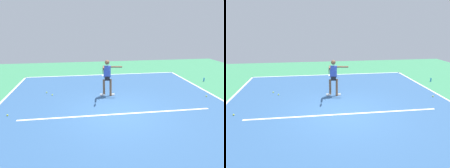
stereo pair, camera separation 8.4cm
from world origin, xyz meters
The scene contains 11 objects.
ground_plane centered at (0.00, 0.00, 0.00)m, with size 22.65×22.65×0.00m, color #388456.
court_surface centered at (0.00, 0.00, 0.00)m, with size 10.32×12.67×0.00m, color #2D5484.
court_line_baseline_near centered at (0.00, -6.29, 0.00)m, with size 10.32×0.10×0.01m, color white.
court_line_service centered at (0.00, 0.18, 0.00)m, with size 7.74×0.10×0.01m, color white.
court_line_centre_mark centered at (0.00, -6.09, 0.00)m, with size 0.10×0.30×0.01m, color white.
tennis_player centered at (0.17, -2.03, 1.04)m, with size 1.09×1.19×1.80m.
tennis_ball_centre_court centered at (-4.64, -1.18, 0.03)m, with size 0.07×0.07×0.07m, color yellow.
tennis_ball_by_sideline centered at (3.24, -2.87, 0.03)m, with size 0.07×0.07×0.07m, color #C6E53D.
tennis_ball_far_corner centered at (4.33, -0.29, 0.03)m, with size 0.07×0.07×0.07m, color yellow.
tennis_ball_by_baseline centered at (2.91, -2.46, 0.03)m, with size 0.07×0.07×0.07m, color #C6E53D.
water_bottle centered at (-6.07, -3.74, 0.11)m, with size 0.07×0.07×0.22m, color blue.
Camera 1 is at (1.34, 7.54, 3.52)m, focal length 32.88 mm.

